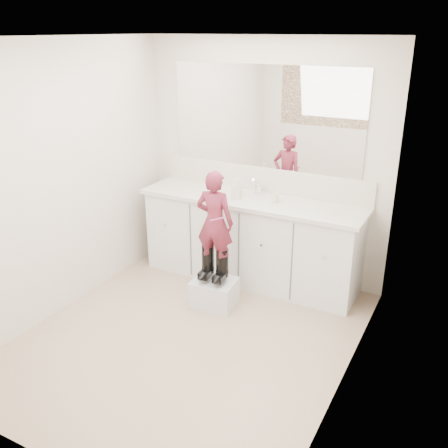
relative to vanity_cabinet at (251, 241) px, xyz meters
The scene contains 19 objects.
floor 1.30m from the vanity_cabinet, 90.00° to the right, with size 3.00×3.00×0.00m, color #987B64.
ceiling 2.32m from the vanity_cabinet, 90.00° to the right, with size 3.00×3.00×0.00m, color white.
wall_back 0.82m from the vanity_cabinet, 90.00° to the left, with size 2.60×2.60×0.00m, color beige.
wall_front 2.83m from the vanity_cabinet, 90.00° to the right, with size 2.60×2.60×0.00m, color beige.
wall_left 1.95m from the vanity_cabinet, 136.70° to the right, with size 3.00×3.00×0.00m, color beige.
wall_right 1.95m from the vanity_cabinet, 43.30° to the right, with size 3.00×3.00×0.00m, color beige.
vanity_cabinet is the anchor object (origin of this frame).
countertop 0.45m from the vanity_cabinet, 90.00° to the right, with size 2.28×0.58×0.04m, color beige.
backsplash 0.64m from the vanity_cabinet, 90.00° to the left, with size 2.28×0.03×0.25m, color beige.
mirror 1.24m from the vanity_cabinet, 90.00° to the left, with size 2.00×0.02×1.00m, color white.
dot_panel 2.98m from the vanity_cabinet, 90.00° to the right, with size 2.00×0.01×1.20m, color #472819.
faucet 0.54m from the vanity_cabinet, 90.00° to the left, with size 0.08×0.08×0.10m, color silver.
cup 0.57m from the vanity_cabinet, ahead, with size 0.09×0.09×0.09m, color beige.
soap_bottle 0.58m from the vanity_cabinet, 150.27° to the right, with size 0.09×0.09×0.20m, color beige.
step_stool 0.71m from the vanity_cabinet, 96.40° to the right, with size 0.40×0.33×0.25m, color silver.
boot_left 0.64m from the vanity_cabinet, 103.28° to the right, with size 0.12×0.22×0.33m, color black, non-canonical shape.
boot_right 0.62m from the vanity_cabinet, 89.74° to the right, with size 0.12×0.22×0.33m, color black, non-canonical shape.
toddler 0.75m from the vanity_cabinet, 96.60° to the right, with size 0.35×0.23×0.96m, color #AF3553.
toothbrush 0.85m from the vanity_cabinet, 90.18° to the right, with size 0.01×0.01×0.14m, color #CA4E90.
Camera 1 is at (1.95, -3.03, 2.45)m, focal length 40.00 mm.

